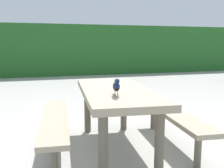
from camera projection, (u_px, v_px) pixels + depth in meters
name	position (u px, v px, depth m)	size (l,w,h in m)	color
ground_plane	(112.00, 145.00, 3.21)	(60.00, 60.00, 0.00)	#A3A099
hedge_wall	(56.00, 50.00, 11.00)	(28.00, 2.30, 2.02)	#235B23
picnic_table_foreground	(116.00, 104.00, 3.00)	(1.83, 1.86, 0.74)	gray
bird_grackle	(116.00, 86.00, 2.51)	(0.10, 0.28, 0.18)	black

